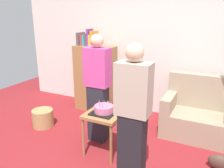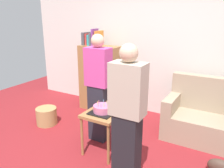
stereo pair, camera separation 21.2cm
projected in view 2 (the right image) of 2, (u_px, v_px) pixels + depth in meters
name	position (u px, v px, depth m)	size (l,w,h in m)	color
wall_back	(164.00, 45.00, 4.22)	(6.00, 0.10, 2.70)	silver
couch	(202.00, 118.00, 3.60)	(1.10, 0.70, 0.96)	gray
bookshelf	(100.00, 77.00, 4.61)	(0.80, 0.36, 1.62)	olive
side_table	(103.00, 119.00, 3.17)	(0.48, 0.48, 0.61)	olive
birthday_cake	(103.00, 109.00, 3.13)	(0.32, 0.32, 0.17)	black
person_blowing_candles	(99.00, 88.00, 3.43)	(0.36, 0.22, 1.63)	#23232D
person_holding_cake	(127.00, 119.00, 2.45)	(0.36, 0.22, 1.63)	black
wicker_basket	(47.00, 116.00, 4.11)	(0.36, 0.36, 0.30)	#A88451
handbag	(219.00, 167.00, 2.84)	(0.28, 0.14, 0.20)	#473328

